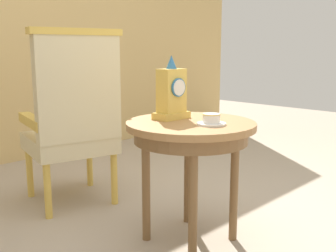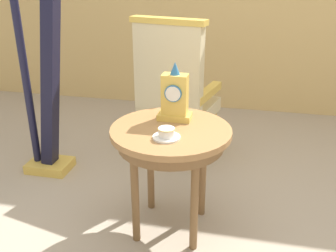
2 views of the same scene
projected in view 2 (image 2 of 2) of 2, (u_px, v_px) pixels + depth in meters
The scene contains 6 objects.
ground_plane at pixel (182, 230), 2.30m from camera, with size 10.00×10.00×0.00m, color tan.
side_table at pixel (171, 141), 2.12m from camera, with size 0.67×0.67×0.65m.
teacup_left at pixel (166, 134), 1.96m from camera, with size 0.15×0.15×0.06m.
mantel_clock at pixel (175, 97), 2.15m from camera, with size 0.19×0.11×0.34m.
armchair at pixel (175, 90), 2.91m from camera, with size 0.65×0.64×1.14m.
harp at pixel (43, 84), 2.70m from camera, with size 0.40×0.24×1.73m.
Camera 2 is at (0.33, -1.84, 1.48)m, focal length 40.79 mm.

